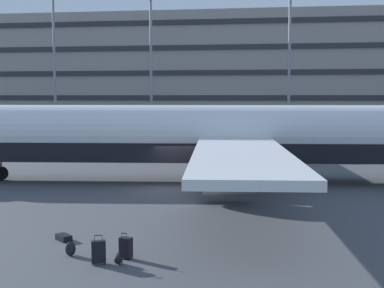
% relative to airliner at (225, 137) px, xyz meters
% --- Properties ---
extents(ground_plane, '(600.00, 600.00, 0.00)m').
position_rel_airliner_xyz_m(ground_plane, '(-2.92, -2.94, -2.90)').
color(ground_plane, '#424449').
extents(terminal_structure, '(136.51, 17.54, 17.88)m').
position_rel_airliner_xyz_m(terminal_structure, '(-2.92, 49.91, 6.04)').
color(terminal_structure, gray).
rests_on(terminal_structure, ground_plane).
extents(airliner, '(44.09, 35.82, 10.61)m').
position_rel_airliner_xyz_m(airliner, '(0.00, 0.00, 0.00)').
color(airliner, silver).
rests_on(airliner, ground_plane).
extents(light_mast_left, '(1.80, 0.50, 20.58)m').
position_rel_airliner_xyz_m(light_mast_left, '(-26.04, 35.26, 9.06)').
color(light_mast_left, gray).
rests_on(light_mast_left, ground_plane).
extents(light_mast_center_left, '(1.80, 0.50, 19.03)m').
position_rel_airliner_xyz_m(light_mast_center_left, '(-12.54, 35.26, 8.26)').
color(light_mast_center_left, gray).
rests_on(light_mast_center_left, ground_plane).
extents(light_mast_center_right, '(1.80, 0.50, 19.83)m').
position_rel_airliner_xyz_m(light_mast_center_right, '(5.59, 35.26, 8.67)').
color(light_mast_center_right, gray).
rests_on(light_mast_center_right, ground_plane).
extents(suitcase_teal, '(0.48, 0.40, 0.91)m').
position_rel_airliner_xyz_m(suitcase_teal, '(-2.17, -16.49, -2.51)').
color(suitcase_teal, black).
rests_on(suitcase_teal, ground_plane).
extents(suitcase_silver, '(0.77, 0.74, 0.23)m').
position_rel_airliner_xyz_m(suitcase_silver, '(-5.12, -14.63, -2.78)').
color(suitcase_silver, black).
rests_on(suitcase_silver, ground_plane).
extents(suitcase_purple, '(0.51, 0.35, 0.97)m').
position_rel_airliner_xyz_m(suitcase_purple, '(-2.89, -17.21, -2.47)').
color(suitcase_purple, black).
rests_on(suitcase_purple, ground_plane).
extents(backpack_laid_flat, '(0.43, 0.39, 0.54)m').
position_rel_airliner_xyz_m(backpack_laid_flat, '(-4.14, -16.46, -2.66)').
color(backpack_laid_flat, black).
rests_on(backpack_laid_flat, ground_plane).
extents(backpack_large, '(0.37, 0.43, 0.46)m').
position_rel_airliner_xyz_m(backpack_large, '(-2.25, -17.14, -2.70)').
color(backpack_large, black).
rests_on(backpack_large, ground_plane).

